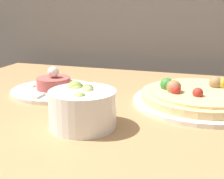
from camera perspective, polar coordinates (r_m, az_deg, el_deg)
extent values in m
cube|color=#AD7F51|center=(0.74, 0.22, -4.64)|extent=(1.10, 0.85, 0.03)
cylinder|color=#AD7F51|center=(1.39, -14.94, -11.47)|extent=(0.06, 0.06, 0.69)
cylinder|color=silver|center=(0.79, 15.91, -2.14)|extent=(0.33, 0.33, 0.01)
cylinder|color=#E5C17F|center=(0.79, 15.98, -1.19)|extent=(0.29, 0.29, 0.02)
cylinder|color=#E0C684|center=(0.79, 16.04, -0.37)|extent=(0.26, 0.26, 0.01)
sphere|color=gold|center=(0.83, 19.34, 1.02)|extent=(0.03, 0.03, 0.03)
sphere|color=#B22D23|center=(0.73, 15.42, -0.60)|extent=(0.02, 0.02, 0.02)
sphere|color=#997047|center=(0.83, 18.45, 1.17)|extent=(0.03, 0.03, 0.03)
sphere|color=#997047|center=(0.75, 11.24, 0.39)|extent=(0.04, 0.04, 0.04)
sphere|color=#B22D23|center=(0.74, 11.55, -0.11)|extent=(0.02, 0.02, 0.02)
sphere|color=#387F33|center=(0.78, 10.01, 0.90)|extent=(0.03, 0.03, 0.03)
cylinder|color=silver|center=(0.87, -10.53, -0.17)|extent=(0.23, 0.23, 0.01)
cylinder|color=#B2514C|center=(0.87, -10.60, 1.15)|extent=(0.09, 0.09, 0.03)
sphere|color=silver|center=(0.86, -10.70, 3.16)|extent=(0.03, 0.03, 0.03)
cube|color=white|center=(0.84, -5.65, -0.10)|extent=(0.04, 0.02, 0.01)
cube|color=white|center=(0.94, -8.24, 1.57)|extent=(0.02, 0.04, 0.01)
cube|color=white|center=(0.91, -15.06, 0.74)|extent=(0.04, 0.02, 0.01)
cube|color=white|center=(0.80, -13.27, -1.10)|extent=(0.02, 0.04, 0.01)
cylinder|color=white|center=(0.61, -5.36, -3.54)|extent=(0.13, 0.13, 0.07)
sphere|color=#A3B25B|center=(0.58, -5.96, -1.74)|extent=(0.03, 0.03, 0.03)
sphere|color=#668E42|center=(0.63, -4.46, -0.28)|extent=(0.03, 0.03, 0.03)
sphere|color=#B7BC70|center=(0.61, -4.54, -0.70)|extent=(0.03, 0.03, 0.03)
sphere|color=#A3B25B|center=(0.63, -6.51, -0.27)|extent=(0.03, 0.03, 0.03)
sphere|color=#8EA34C|center=(0.63, -6.74, 0.01)|extent=(0.04, 0.04, 0.04)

